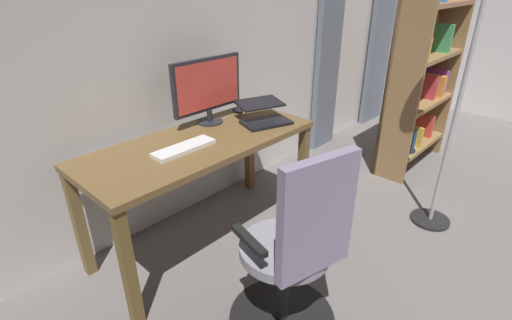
% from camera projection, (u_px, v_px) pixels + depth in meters
% --- Properties ---
extents(back_room_partition, '(5.80, 0.10, 2.78)m').
position_uv_depth(back_room_partition, '(285.00, 13.00, 3.24)').
color(back_room_partition, silver).
rests_on(back_room_partition, ground).
extents(curtain_left_panel, '(0.46, 0.06, 2.60)m').
position_uv_depth(curtain_left_panel, '(384.00, 13.00, 4.31)').
color(curtain_left_panel, slate).
rests_on(curtain_left_panel, ground).
extents(curtain_right_panel, '(0.36, 0.06, 2.60)m').
position_uv_depth(curtain_right_panel, '(331.00, 20.00, 3.58)').
color(curtain_right_panel, slate).
rests_on(curtain_right_panel, ground).
extents(desk, '(1.52, 0.64, 0.76)m').
position_uv_depth(desk, '(202.00, 154.00, 2.37)').
color(desk, brown).
rests_on(desk, ground).
extents(office_chair, '(0.56, 0.56, 1.07)m').
position_uv_depth(office_chair, '(294.00, 260.00, 1.74)').
color(office_chair, black).
rests_on(office_chair, ground).
extents(computer_monitor, '(0.56, 0.18, 0.44)m').
position_uv_depth(computer_monitor, '(208.00, 87.00, 2.50)').
color(computer_monitor, '#232328').
rests_on(computer_monitor, desk).
extents(computer_keyboard, '(0.39, 0.12, 0.02)m').
position_uv_depth(computer_keyboard, '(184.00, 148.00, 2.19)').
color(computer_keyboard, white).
rests_on(computer_keyboard, desk).
extents(laptop, '(0.40, 0.39, 0.14)m').
position_uv_depth(laptop, '(264.00, 115.00, 2.59)').
color(laptop, black).
rests_on(laptop, desk).
extents(computer_mouse, '(0.06, 0.10, 0.04)m').
position_uv_depth(computer_mouse, '(238.00, 110.00, 2.79)').
color(computer_mouse, black).
rests_on(computer_mouse, desk).
extents(bookshelf, '(0.93, 0.30, 1.70)m').
position_uv_depth(bookshelf, '(419.00, 77.00, 3.39)').
color(bookshelf, olive).
rests_on(bookshelf, ground).
extents(floor_lamp, '(0.28, 0.28, 1.95)m').
position_uv_depth(floor_lamp, '(482.00, 9.00, 2.18)').
color(floor_lamp, black).
rests_on(floor_lamp, ground).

